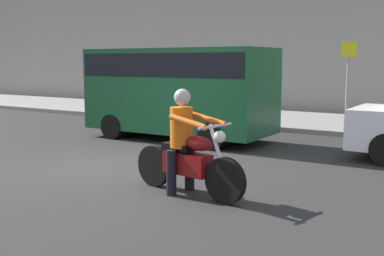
% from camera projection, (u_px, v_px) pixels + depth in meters
% --- Properties ---
extents(ground_plane, '(80.00, 80.00, 0.00)m').
position_uv_depth(ground_plane, '(119.00, 166.00, 9.04)').
color(ground_plane, '#2B2B2B').
extents(sidewalk_slab, '(40.00, 4.40, 0.14)m').
position_uv_depth(sidewalk_slab, '(279.00, 120.00, 15.73)').
color(sidewalk_slab, gray).
rests_on(sidewalk_slab, ground_plane).
extents(motorcycle_with_rider_orange_stripe, '(2.07, 0.75, 1.58)m').
position_uv_depth(motorcycle_with_rider_orange_stripe, '(187.00, 152.00, 7.08)').
color(motorcycle_with_rider_orange_stripe, black).
rests_on(motorcycle_with_rider_orange_stripe, ground_plane).
extents(parked_van_forest_green, '(4.73, 1.96, 2.29)m').
position_uv_depth(parked_van_forest_green, '(179.00, 87.00, 12.02)').
color(parked_van_forest_green, '#164C28').
rests_on(parked_van_forest_green, ground_plane).
extents(street_sign_post, '(0.44, 0.08, 2.43)m').
position_uv_depth(street_sign_post, '(348.00, 74.00, 13.93)').
color(street_sign_post, gray).
rests_on(street_sign_post, sidewalk_slab).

